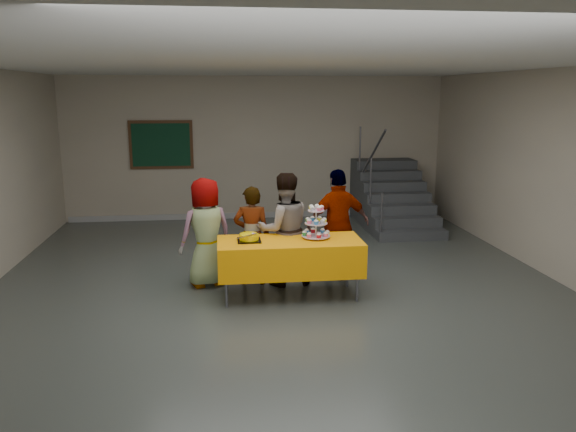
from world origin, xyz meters
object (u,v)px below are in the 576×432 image
object	(u,v)px
staircase	(390,200)
noticeboard	(161,145)
cupcake_stand	(316,225)
bear_cake	(249,237)
schoolchild_b	(252,236)
bake_table	(290,256)
schoolchild_a	(206,232)
schoolchild_d	(338,225)
schoolchild_c	(284,229)

from	to	relation	value
staircase	noticeboard	size ratio (longest dim) A/B	1.85
cupcake_stand	bear_cake	xyz separation A→B (m)	(-0.89, -0.05, -0.12)
schoolchild_b	cupcake_stand	bearing A→B (deg)	154.75
bake_table	schoolchild_b	world-z (taller)	schoolchild_b
schoolchild_a	schoolchild_d	size ratio (longest dim) A/B	0.95
schoolchild_b	staircase	xyz separation A→B (m)	(3.05, 3.45, -0.21)
schoolchild_c	schoolchild_d	bearing A→B (deg)	-175.19
schoolchild_d	noticeboard	world-z (taller)	noticeboard
schoolchild_c	noticeboard	bearing A→B (deg)	-72.55
cupcake_stand	staircase	distance (m)	4.56
staircase	noticeboard	world-z (taller)	noticeboard
schoolchild_a	cupcake_stand	bearing A→B (deg)	137.16
bear_cake	schoolchild_b	bearing A→B (deg)	83.19
noticeboard	schoolchild_a	bearing A→B (deg)	-76.98
bake_table	schoolchild_d	world-z (taller)	schoolchild_d
cupcake_stand	schoolchild_d	world-z (taller)	schoolchild_d
bake_table	schoolchild_b	bearing A→B (deg)	128.50
schoolchild_c	bear_cake	bearing A→B (deg)	35.06
bear_cake	bake_table	bearing A→B (deg)	-2.97
cupcake_stand	schoolchild_b	xyz separation A→B (m)	(-0.82, 0.50, -0.25)
schoolchild_b	bake_table	bearing A→B (deg)	134.79
schoolchild_c	staircase	bearing A→B (deg)	-134.35
bear_cake	schoolchild_b	xyz separation A→B (m)	(0.07, 0.55, -0.13)
cupcake_stand	schoolchild_a	bearing A→B (deg)	160.40
bake_table	noticeboard	size ratio (longest dim) A/B	1.45
bake_table	schoolchild_c	size ratio (longest dim) A/B	1.18
bake_table	bear_cake	xyz separation A→B (m)	(-0.53, 0.03, 0.27)
cupcake_stand	schoolchild_d	size ratio (longest dim) A/B	0.28
bear_cake	schoolchild_b	size ratio (longest dim) A/B	0.26
schoolchild_d	staircase	distance (m)	3.81
bake_table	schoolchild_b	xyz separation A→B (m)	(-0.46, 0.58, 0.14)
cupcake_stand	noticeboard	xyz separation A→B (m)	(-2.44, 4.78, 0.65)
schoolchild_c	bake_table	bearing A→B (deg)	84.31
schoolchild_a	noticeboard	bearing A→B (deg)	-100.22
cupcake_stand	schoolchild_d	bearing A→B (deg)	54.47
schoolchild_a	noticeboard	world-z (taller)	noticeboard
cupcake_stand	staircase	world-z (taller)	staircase
cupcake_stand	staircase	size ratio (longest dim) A/B	0.19
bake_table	staircase	xyz separation A→B (m)	(2.59, 4.03, -0.07)
schoolchild_a	schoolchild_b	world-z (taller)	schoolchild_a
schoolchild_a	bear_cake	bearing A→B (deg)	111.59
schoolchild_b	schoolchild_d	distance (m)	1.26
cupcake_stand	schoolchild_c	world-z (taller)	schoolchild_c
schoolchild_d	schoolchild_b	bearing A→B (deg)	-3.99
schoolchild_d	staircase	world-z (taller)	staircase
schoolchild_d	bake_table	bearing A→B (deg)	32.29
bear_cake	staircase	world-z (taller)	staircase
bake_table	bear_cake	distance (m)	0.60
schoolchild_d	noticeboard	xyz separation A→B (m)	(-2.87, 4.18, 0.80)
bake_table	schoolchild_d	xyz separation A→B (m)	(0.79, 0.68, 0.24)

